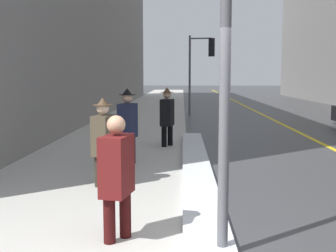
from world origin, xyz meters
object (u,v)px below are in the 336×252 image
at_px(traffic_light_near, 203,58).
at_px(pedestrian_nearside, 117,172).
at_px(pedestrian_in_fedora, 103,138).
at_px(pedestrian_with_shoulder_bag, 167,114).
at_px(pedestrian_trailing, 128,123).

height_order(traffic_light_near, pedestrian_nearside, traffic_light_near).
bearing_deg(pedestrian_in_fedora, pedestrian_with_shoulder_bag, 178.80).
distance_m(pedestrian_trailing, pedestrian_with_shoulder_bag, 2.61).
bearing_deg(pedestrian_with_shoulder_bag, pedestrian_trailing, -5.94).
height_order(traffic_light_near, pedestrian_trailing, traffic_light_near).
distance_m(traffic_light_near, pedestrian_nearside, 16.84).
relative_size(pedestrian_nearside, pedestrian_in_fedora, 0.95).
relative_size(pedestrian_nearside, pedestrian_with_shoulder_bag, 0.92).
relative_size(pedestrian_trailing, pedestrian_with_shoulder_bag, 1.03).
height_order(pedestrian_nearside, pedestrian_with_shoulder_bag, pedestrian_with_shoulder_bag).
bearing_deg(pedestrian_trailing, traffic_light_near, -178.65).
relative_size(pedestrian_in_fedora, pedestrian_trailing, 0.94).
bearing_deg(traffic_light_near, pedestrian_trailing, -91.74).
bearing_deg(traffic_light_near, pedestrian_nearside, -87.55).
xyz_separation_m(pedestrian_trailing, pedestrian_with_shoulder_bag, (0.80, 2.49, -0.03)).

